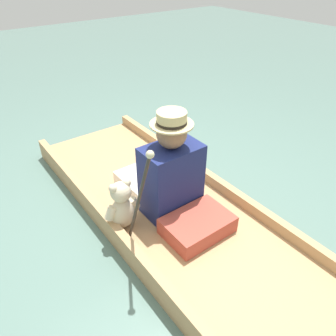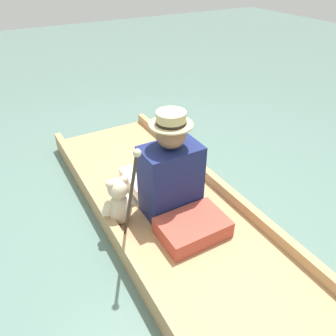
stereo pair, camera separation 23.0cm
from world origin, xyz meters
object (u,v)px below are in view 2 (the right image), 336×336
at_px(seated_person, 166,173).
at_px(walking_cane, 131,191).
at_px(teddy_bear, 119,202).
at_px(wine_glass, 186,165).

height_order(seated_person, walking_cane, walking_cane).
bearing_deg(seated_person, teddy_bear, -177.87).
xyz_separation_m(seated_person, walking_cane, (-0.39, -0.30, 0.19)).
relative_size(seated_person, walking_cane, 0.96).
height_order(teddy_bear, wine_glass, teddy_bear).
height_order(seated_person, wine_glass, seated_person).
bearing_deg(teddy_bear, seated_person, 1.59).
bearing_deg(teddy_bear, wine_glass, 21.08).
bearing_deg(seated_person, walking_cane, -142.61).
distance_m(teddy_bear, walking_cane, 0.41).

